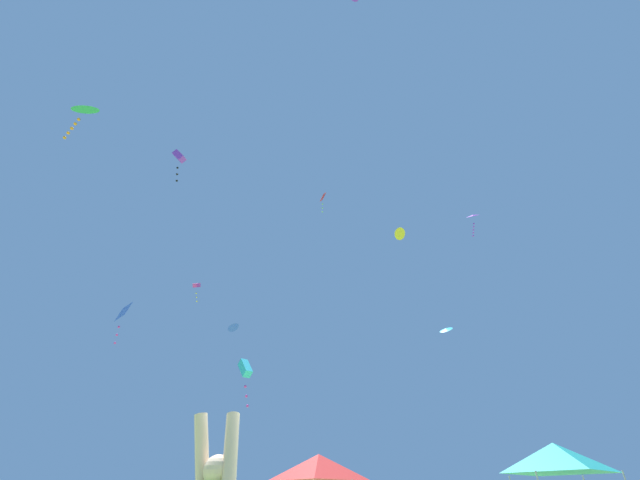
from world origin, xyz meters
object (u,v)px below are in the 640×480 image
at_px(kite_yellow_delta, 399,234).
at_px(kite_blue_delta, 233,327).
at_px(kite_magenta_box, 197,286).
at_px(kite_purple_diamond, 473,217).
at_px(canopy_tent_teal, 556,458).
at_px(kite_green_delta, 84,109).
at_px(kite_cyan_box, 245,369).
at_px(kite_blue_diamond, 122,313).
at_px(kite_red_diamond, 322,198).
at_px(kite_purple_box, 179,157).
at_px(kite_cyan_delta, 446,329).
at_px(canopy_tent_red, 319,467).

relative_size(kite_yellow_delta, kite_blue_delta, 0.95).
bearing_deg(kite_blue_delta, kite_magenta_box, -125.00).
bearing_deg(kite_purple_diamond, kite_magenta_box, -177.79).
relative_size(canopy_tent_teal, kite_green_delta, 1.09).
relative_size(kite_cyan_box, kite_yellow_delta, 2.32).
distance_m(kite_blue_diamond, kite_red_diamond, 21.18).
xyz_separation_m(kite_purple_box, kite_red_diamond, (11.23, 8.40, 1.83)).
height_order(kite_red_diamond, kite_green_delta, kite_red_diamond).
xyz_separation_m(kite_red_diamond, kite_green_delta, (-13.35, -16.53, -5.67)).
distance_m(kite_cyan_box, kite_blue_diamond, 9.59).
xyz_separation_m(kite_purple_box, kite_green_delta, (-2.12, -8.13, -3.84)).
bearing_deg(kite_yellow_delta, kite_cyan_delta, 59.55).
height_order(canopy_tent_teal, kite_blue_delta, kite_blue_delta).
height_order(kite_green_delta, kite_blue_delta, kite_green_delta).
bearing_deg(kite_purple_box, kite_red_diamond, 36.80).
distance_m(kite_blue_diamond, kite_cyan_delta, 25.17).
height_order(canopy_tent_red, kite_blue_diamond, kite_blue_diamond).
height_order(canopy_tent_teal, kite_purple_diamond, kite_purple_diamond).
xyz_separation_m(kite_green_delta, kite_blue_delta, (5.75, 16.86, -7.57)).
distance_m(kite_purple_box, kite_blue_delta, 14.82).
xyz_separation_m(kite_yellow_delta, kite_blue_delta, (-14.00, 5.20, -5.35)).
height_order(kite_blue_diamond, kite_magenta_box, kite_magenta_box).
bearing_deg(canopy_tent_red, kite_purple_box, 154.16).
relative_size(canopy_tent_red, kite_blue_delta, 2.38).
xyz_separation_m(canopy_tent_red, kite_yellow_delta, (5.66, 9.33, 16.66)).
relative_size(kite_purple_diamond, kite_magenta_box, 1.39).
xyz_separation_m(canopy_tent_red, kite_cyan_delta, (9.60, 16.03, 11.20)).
bearing_deg(kite_blue_diamond, kite_red_diamond, 29.31).
distance_m(kite_yellow_delta, kite_magenta_box, 16.77).
bearing_deg(kite_blue_delta, kite_cyan_delta, 4.80).
xyz_separation_m(kite_purple_box, kite_cyan_delta, (21.57, 10.23, -11.52)).
bearing_deg(kite_red_diamond, canopy_tent_teal, -56.19).
height_order(canopy_tent_teal, kite_yellow_delta, kite_yellow_delta).
xyz_separation_m(canopy_tent_red, kite_blue_delta, (-8.34, 14.53, 11.30)).
bearing_deg(kite_magenta_box, kite_blue_diamond, -125.83).
distance_m(kite_cyan_delta, kite_green_delta, 30.94).
bearing_deg(kite_magenta_box, kite_purple_box, -103.17).
bearing_deg(kite_cyan_delta, kite_magenta_box, -166.39).
bearing_deg(kite_green_delta, kite_blue_diamond, 88.13).
bearing_deg(kite_green_delta, kite_yellow_delta, 30.57).
bearing_deg(kite_magenta_box, canopy_tent_teal, -29.80).
xyz_separation_m(kite_purple_diamond, kite_green_delta, (-26.70, -14.35, -1.00)).
distance_m(kite_blue_delta, kite_magenta_box, 4.74).
bearing_deg(kite_purple_box, kite_cyan_box, 9.74).
relative_size(canopy_tent_red, kite_cyan_delta, 2.02).
height_order(kite_purple_box, kite_green_delta, kite_purple_box).
relative_size(kite_cyan_box, kite_blue_diamond, 1.03).
bearing_deg(kite_yellow_delta, canopy_tent_red, -121.23).
distance_m(canopy_tent_teal, kite_green_delta, 29.60).
height_order(canopy_tent_teal, kite_blue_diamond, kite_blue_diamond).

